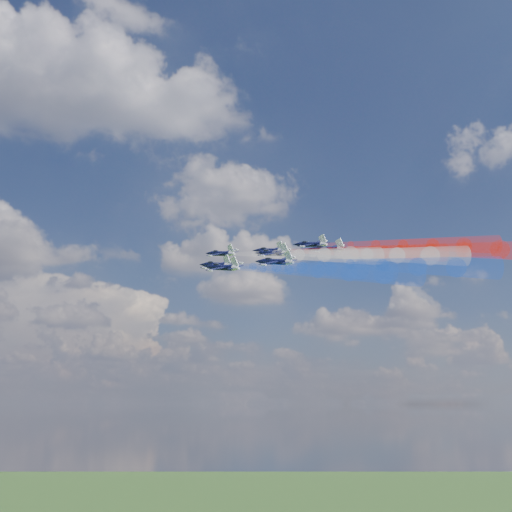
{
  "coord_description": "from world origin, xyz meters",
  "views": [
    {
      "loc": [
        -21.88,
        -140.92,
        106.66
      ],
      "look_at": [
        8.08,
        16.28,
        145.4
      ],
      "focal_mm": 43.09,
      "sensor_mm": 36.0,
      "label": 1
    }
  ],
  "objects": [
    {
      "name": "jet_outer_left",
      "position": [
        -2.49,
        4.02,
        139.12
      ],
      "size": [
        16.51,
        16.91,
        9.15
      ],
      "primitive_type": null,
      "rotation": [
        0.19,
        -0.34,
        0.54
      ],
      "color": "black"
    },
    {
      "name": "trail_outer_left",
      "position": [
        14.21,
        -20.26,
        133.7
      ],
      "size": [
        31.28,
        42.72,
        14.26
      ],
      "primitive_type": null,
      "rotation": [
        0.19,
        -0.34,
        0.54
      ],
      "color": "blue"
    },
    {
      "name": "jet_lead",
      "position": [
        0.35,
        29.53,
        148.93
      ],
      "size": [
        16.51,
        16.91,
        9.15
      ],
      "primitive_type": null,
      "rotation": [
        0.19,
        -0.34,
        0.54
      ],
      "color": "black"
    },
    {
      "name": "trail_outer_right",
      "position": [
        41.62,
        -2.96,
        145.32
      ],
      "size": [
        31.28,
        42.72,
        14.26
      ],
      "primitive_type": null,
      "rotation": [
        0.19,
        -0.34,
        0.54
      ],
      "color": "red"
    },
    {
      "name": "trail_inner_right",
      "position": [
        30.18,
        -0.05,
        143.65
      ],
      "size": [
        31.28,
        42.72,
        14.26
      ],
      "primitive_type": null,
      "rotation": [
        0.19,
        -0.34,
        0.54
      ],
      "color": "red"
    },
    {
      "name": "trail_rear_right",
      "position": [
        41.96,
        -16.4,
        140.58
      ],
      "size": [
        31.28,
        42.72,
        14.26
      ],
      "primitive_type": null,
      "rotation": [
        0.19,
        -0.34,
        0.54
      ],
      "color": "red"
    },
    {
      "name": "jet_inner_left",
      "position": [
        -2.66,
        15.69,
        142.31
      ],
      "size": [
        16.51,
        16.91,
        9.15
      ],
      "primitive_type": null,
      "rotation": [
        0.19,
        -0.34,
        0.54
      ],
      "color": "black"
    },
    {
      "name": "jet_rear_left",
      "position": [
        9.2,
        -2.37,
        139.59
      ],
      "size": [
        16.51,
        16.91,
        9.15
      ],
      "primitive_type": null,
      "rotation": [
        0.19,
        -0.34,
        0.54
      ],
      "color": "black"
    },
    {
      "name": "trail_center_third",
      "position": [
        28.52,
        -11.88,
        139.97
      ],
      "size": [
        31.28,
        42.72,
        14.26
      ],
      "primitive_type": null,
      "rotation": [
        0.19,
        -0.34,
        0.54
      ],
      "color": "white"
    },
    {
      "name": "jet_rear_right",
      "position": [
        25.26,
        7.88,
        146.0
      ],
      "size": [
        16.51,
        16.91,
        9.15
      ],
      "primitive_type": null,
      "rotation": [
        0.19,
        -0.34,
        0.54
      ],
      "color": "black"
    },
    {
      "name": "jet_inner_right",
      "position": [
        13.48,
        24.23,
        149.07
      ],
      "size": [
        16.51,
        16.91,
        9.15
      ],
      "primitive_type": null,
      "rotation": [
        0.19,
        -0.34,
        0.54
      ],
      "color": "black"
    },
    {
      "name": "trail_lead",
      "position": [
        17.04,
        5.25,
        143.51
      ],
      "size": [
        31.28,
        42.72,
        14.26
      ],
      "primitive_type": null,
      "rotation": [
        0.19,
        -0.34,
        0.54
      ],
      "color": "white"
    },
    {
      "name": "jet_center_third",
      "position": [
        11.82,
        12.41,
        145.4
      ],
      "size": [
        16.51,
        16.91,
        9.15
      ],
      "primitive_type": null,
      "rotation": [
        0.19,
        -0.34,
        0.54
      ],
      "color": "black"
    },
    {
      "name": "trail_rear_left",
      "position": [
        25.9,
        -26.65,
        134.17
      ],
      "size": [
        31.28,
        42.72,
        14.26
      ],
      "primitive_type": null,
      "rotation": [
        0.19,
        -0.34,
        0.54
      ],
      "color": "blue"
    },
    {
      "name": "trail_inner_left",
      "position": [
        14.04,
        -8.6,
        136.88
      ],
      "size": [
        31.28,
        42.72,
        14.26
      ],
      "primitive_type": null,
      "rotation": [
        0.19,
        -0.34,
        0.54
      ],
      "color": "blue"
    },
    {
      "name": "jet_outer_right",
      "position": [
        24.92,
        21.32,
        150.74
      ],
      "size": [
        16.51,
        16.91,
        9.15
      ],
      "primitive_type": null,
      "rotation": [
        0.19,
        -0.34,
        0.54
      ],
      "color": "black"
    }
  ]
}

